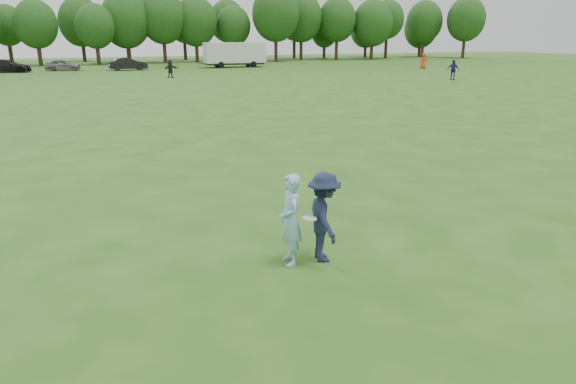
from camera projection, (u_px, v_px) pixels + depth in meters
name	position (u px, v px, depth m)	size (l,w,h in m)	color
ground	(292.00, 250.00, 10.33)	(200.00, 200.00, 0.00)	#254D15
thrower	(290.00, 220.00, 9.51)	(0.63, 0.42, 1.74)	#8ABED6
defender	(324.00, 217.00, 9.66)	(1.12, 0.64, 1.73)	#1A2139
player_far_b	(453.00, 70.00, 49.11)	(1.11, 0.46, 1.90)	navy
player_far_c	(423.00, 61.00, 65.46)	(0.98, 0.64, 2.00)	#CF4618
player_far_d	(170.00, 69.00, 51.56)	(1.67, 0.53, 1.80)	black
car_d	(7.00, 66.00, 58.92)	(2.02, 4.96, 1.44)	black
car_e	(63.00, 65.00, 61.90)	(1.60, 3.99, 1.36)	slate
car_f	(128.00, 64.00, 62.79)	(1.59, 4.56, 1.50)	black
field_cone	(256.00, 73.00, 56.81)	(0.28, 0.28, 0.30)	#FF620D
disc_in_play	(310.00, 218.00, 9.41)	(0.28, 0.28, 0.05)	white
cargo_trailer	(235.00, 54.00, 68.14)	(9.00, 2.75, 3.20)	white
treeline	(125.00, 20.00, 78.07)	(130.35, 18.39, 11.74)	#332114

